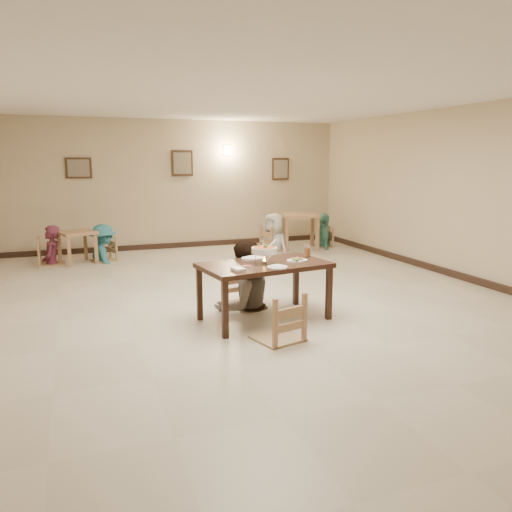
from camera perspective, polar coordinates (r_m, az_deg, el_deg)
name	(u,v)px	position (r m, az deg, el deg)	size (l,w,h in m)	color
floor	(249,301)	(7.48, -0.80, -5.18)	(10.00, 10.00, 0.00)	beige
ceiling	(248,92)	(7.24, -0.87, 18.26)	(10.00, 10.00, 0.00)	white
wall_back	(178,185)	(12.03, -8.87, 8.06)	(10.00, 10.00, 0.00)	#CAB48F
wall_right	(469,194)	(9.33, 23.17, 6.52)	(10.00, 10.00, 0.00)	#CAB48F
baseboard_back	(180,245)	(12.15, -8.65, 1.26)	(8.00, 0.06, 0.12)	black
baseboard_right	(461,276)	(9.51, 22.39, -2.15)	(0.06, 10.00, 0.12)	black
picture_a	(79,168)	(11.73, -19.61, 9.45)	(0.55, 0.04, 0.45)	#362213
picture_b	(182,163)	(11.99, -8.43, 10.45)	(0.50, 0.04, 0.60)	#362213
picture_c	(280,169)	(12.75, 2.82, 9.90)	(0.45, 0.04, 0.55)	#362213
wall_sconce	(227,150)	(12.27, -3.33, 11.96)	(0.16, 0.05, 0.22)	#FFD88C
main_table	(264,269)	(6.47, 0.96, -1.51)	(1.74, 1.14, 0.76)	#361C11
chair_far	(239,276)	(7.19, -2.00, -2.25)	(0.41, 0.41, 0.87)	tan
chair_near	(278,295)	(5.78, 2.51, -4.47)	(0.51, 0.51, 1.08)	tan
main_diner	(243,241)	(6.99, -1.48, 1.72)	(0.93, 0.72, 1.91)	gray
curry_warmer	(264,250)	(6.39, 0.96, 0.64)	(0.37, 0.33, 0.30)	silver
rice_plate_far	(253,258)	(6.71, -0.36, -0.23)	(0.32, 0.32, 0.07)	white
rice_plate_near	(277,267)	(6.17, 2.44, -1.26)	(0.26, 0.26, 0.06)	white
fried_plate	(297,260)	(6.57, 4.73, -0.46)	(0.29, 0.29, 0.06)	white
chili_dish	(247,266)	(6.22, -1.01, -1.17)	(0.10, 0.10, 0.02)	white
napkin_cutlery	(239,269)	(6.02, -2.00, -1.52)	(0.18, 0.27, 0.03)	white
drink_glass	(307,251)	(6.90, 5.87, 0.54)	(0.08, 0.08, 0.16)	white
bg_table_left	(77,238)	(10.72, -19.78, 2.00)	(0.85, 0.85, 0.66)	#AC8058
bg_table_right	(300,220)	(11.83, 5.05, 4.15)	(1.04, 1.04, 0.83)	#AC8058
bg_chair_ll	(50,239)	(10.78, -22.45, 1.84)	(0.50, 0.50, 1.06)	tan
bg_chair_lr	(103,238)	(10.81, -17.11, 1.96)	(0.45, 0.45, 0.96)	tan
bg_chair_rl	(274,227)	(11.60, 2.10, 3.33)	(0.51, 0.51, 1.09)	tan
bg_chair_rr	(324,229)	(12.17, 7.75, 3.11)	(0.42, 0.42, 0.89)	tan
bg_diner_a	(49,226)	(10.74, -22.55, 3.23)	(0.58, 0.38, 1.58)	#5E2237
bg_diner_b	(102,224)	(10.77, -17.20, 3.48)	(1.00, 0.57, 1.54)	teal
bg_diner_c	(274,213)	(11.56, 2.11, 4.93)	(0.85, 0.55, 1.74)	silver
bg_diner_d	(324,213)	(12.12, 7.79, 4.88)	(0.96, 0.40, 1.64)	#509884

